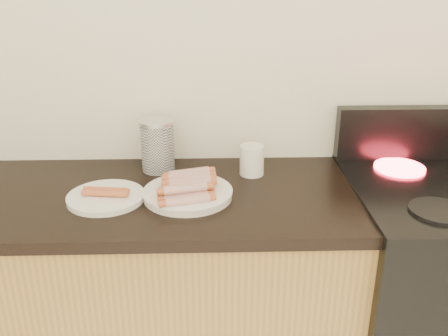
{
  "coord_description": "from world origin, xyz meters",
  "views": [
    {
      "loc": [
        -0.08,
        0.19,
        1.61
      ],
      "look_at": [
        -0.04,
        1.62,
        1.02
      ],
      "focal_mm": 40.0,
      "sensor_mm": 36.0,
      "label": 1
    }
  ],
  "objects_px": {
    "side_plate": "(106,197)",
    "stove": "(445,300)",
    "canister": "(158,145)",
    "main_plate": "(188,194)",
    "mug": "(252,160)"
  },
  "relations": [
    {
      "from": "stove",
      "to": "mug",
      "type": "xyz_separation_m",
      "value": [
        -0.71,
        0.16,
        0.5
      ]
    },
    {
      "from": "mug",
      "to": "stove",
      "type": "bearing_deg",
      "value": -12.99
    },
    {
      "from": "stove",
      "to": "canister",
      "type": "height_order",
      "value": "canister"
    },
    {
      "from": "stove",
      "to": "main_plate",
      "type": "bearing_deg",
      "value": -178.76
    },
    {
      "from": "side_plate",
      "to": "stove",
      "type": "bearing_deg",
      "value": 1.52
    },
    {
      "from": "stove",
      "to": "canister",
      "type": "relative_size",
      "value": 4.8
    },
    {
      "from": "canister",
      "to": "stove",
      "type": "bearing_deg",
      "value": -11.55
    },
    {
      "from": "side_plate",
      "to": "mug",
      "type": "relative_size",
      "value": 2.29
    },
    {
      "from": "stove",
      "to": "mug",
      "type": "distance_m",
      "value": 0.88
    },
    {
      "from": "main_plate",
      "to": "side_plate",
      "type": "distance_m",
      "value": 0.26
    },
    {
      "from": "main_plate",
      "to": "canister",
      "type": "bearing_deg",
      "value": 116.26
    },
    {
      "from": "main_plate",
      "to": "canister",
      "type": "xyz_separation_m",
      "value": [
        -0.12,
        0.23,
        0.09
      ]
    },
    {
      "from": "canister",
      "to": "mug",
      "type": "distance_m",
      "value": 0.34
    },
    {
      "from": "stove",
      "to": "canister",
      "type": "bearing_deg",
      "value": 168.45
    },
    {
      "from": "stove",
      "to": "mug",
      "type": "relative_size",
      "value": 8.4
    }
  ]
}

